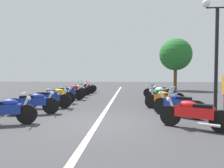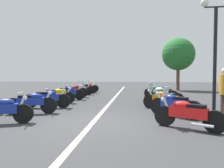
# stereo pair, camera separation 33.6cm
# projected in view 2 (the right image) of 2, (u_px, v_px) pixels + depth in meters

# --- Properties ---
(ground_plane) EXTENTS (80.00, 80.00, 0.00)m
(ground_plane) POSITION_uv_depth(u_px,v_px,m) (93.00, 122.00, 6.64)
(ground_plane) COLOR #38383A
(lane_centre_stripe) EXTENTS (27.43, 0.16, 0.01)m
(lane_centre_stripe) POSITION_uv_depth(u_px,v_px,m) (113.00, 99.00, 12.96)
(lane_centre_stripe) COLOR beige
(lane_centre_stripe) RESTS_ON ground_plane
(motorcycle_left_row_0) EXTENTS (0.81, 1.96, 0.99)m
(motorcycle_left_row_0) POSITION_uv_depth(u_px,v_px,m) (1.00, 110.00, 6.38)
(motorcycle_left_row_0) COLOR black
(motorcycle_left_row_0) RESTS_ON ground_plane
(motorcycle_left_row_1) EXTENTS (0.79, 1.98, 1.00)m
(motorcycle_left_row_1) POSITION_uv_depth(u_px,v_px,m) (31.00, 102.00, 8.05)
(motorcycle_left_row_1) COLOR black
(motorcycle_left_row_1) RESTS_ON ground_plane
(motorcycle_left_row_2) EXTENTS (0.64, 2.18, 1.22)m
(motorcycle_left_row_2) POSITION_uv_depth(u_px,v_px,m) (47.00, 98.00, 9.46)
(motorcycle_left_row_2) COLOR black
(motorcycle_left_row_2) RESTS_ON ground_plane
(motorcycle_left_row_3) EXTENTS (0.67, 2.05, 0.99)m
(motorcycle_left_row_3) POSITION_uv_depth(u_px,v_px,m) (56.00, 95.00, 10.98)
(motorcycle_left_row_3) COLOR black
(motorcycle_left_row_3) RESTS_ON ground_plane
(motorcycle_left_row_4) EXTENTS (0.73, 2.14, 1.22)m
(motorcycle_left_row_4) POSITION_uv_depth(u_px,v_px,m) (68.00, 92.00, 12.57)
(motorcycle_left_row_4) COLOR black
(motorcycle_left_row_4) RESTS_ON ground_plane
(motorcycle_left_row_5) EXTENTS (0.74, 2.07, 1.22)m
(motorcycle_left_row_5) POSITION_uv_depth(u_px,v_px,m) (73.00, 91.00, 13.97)
(motorcycle_left_row_5) COLOR black
(motorcycle_left_row_5) RESTS_ON ground_plane
(motorcycle_left_row_6) EXTENTS (0.87, 2.06, 1.19)m
(motorcycle_left_row_6) POSITION_uv_depth(u_px,v_px,m) (79.00, 89.00, 15.60)
(motorcycle_left_row_6) COLOR black
(motorcycle_left_row_6) RESTS_ON ground_plane
(motorcycle_left_row_7) EXTENTS (0.70, 1.98, 1.00)m
(motorcycle_left_row_7) POSITION_uv_depth(u_px,v_px,m) (85.00, 88.00, 17.14)
(motorcycle_left_row_7) COLOR black
(motorcycle_left_row_7) RESTS_ON ground_plane
(motorcycle_left_row_8) EXTENTS (0.96, 2.04, 1.00)m
(motorcycle_left_row_8) POSITION_uv_depth(u_px,v_px,m) (87.00, 87.00, 18.47)
(motorcycle_left_row_8) COLOR black
(motorcycle_left_row_8) RESTS_ON ground_plane
(motorcycle_right_row_0) EXTENTS (1.12, 1.80, 1.19)m
(motorcycle_right_row_0) POSITION_uv_depth(u_px,v_px,m) (187.00, 113.00, 5.77)
(motorcycle_right_row_0) COLOR black
(motorcycle_right_row_0) RESTS_ON ground_plane
(motorcycle_right_row_1) EXTENTS (1.35, 1.68, 1.01)m
(motorcycle_right_row_1) POSITION_uv_depth(u_px,v_px,m) (174.00, 104.00, 7.47)
(motorcycle_right_row_1) COLOR black
(motorcycle_right_row_1) RESTS_ON ground_plane
(motorcycle_right_row_2) EXTENTS (1.20, 1.87, 1.21)m
(motorcycle_right_row_2) POSITION_uv_depth(u_px,v_px,m) (164.00, 99.00, 8.97)
(motorcycle_right_row_2) COLOR black
(motorcycle_right_row_2) RESTS_ON ground_plane
(motorcycle_right_row_3) EXTENTS (1.09, 1.89, 1.02)m
(motorcycle_right_row_3) POSITION_uv_depth(u_px,v_px,m) (163.00, 96.00, 10.39)
(motorcycle_right_row_3) COLOR black
(motorcycle_right_row_3) RESTS_ON ground_plane
(motorcycle_right_row_4) EXTENTS (1.30, 1.75, 1.02)m
(motorcycle_right_row_4) POSITION_uv_depth(u_px,v_px,m) (162.00, 94.00, 11.81)
(motorcycle_right_row_4) COLOR black
(motorcycle_right_row_4) RESTS_ON ground_plane
(motorcycle_right_row_5) EXTENTS (1.19, 1.92, 0.99)m
(motorcycle_right_row_5) POSITION_uv_depth(u_px,v_px,m) (159.00, 91.00, 13.50)
(motorcycle_right_row_5) COLOR black
(motorcycle_right_row_5) RESTS_ON ground_plane
(street_lamp_twin_globe) EXTENTS (0.32, 1.22, 4.65)m
(street_lamp_twin_globe) POSITION_uv_depth(u_px,v_px,m) (215.00, 34.00, 8.35)
(street_lamp_twin_globe) COLOR black
(street_lamp_twin_globe) RESTS_ON ground_plane
(traffic_cone_0) EXTENTS (0.36, 0.36, 0.61)m
(traffic_cone_0) POSITION_uv_depth(u_px,v_px,m) (181.00, 97.00, 11.42)
(traffic_cone_0) COLOR orange
(traffic_cone_0) RESTS_ON ground_plane
(traffic_cone_1) EXTENTS (0.36, 0.36, 0.61)m
(traffic_cone_1) POSITION_uv_depth(u_px,v_px,m) (29.00, 100.00, 10.25)
(traffic_cone_1) COLOR orange
(traffic_cone_1) RESTS_ON ground_plane
(roadside_tree_0) EXTENTS (3.20, 3.20, 5.21)m
(roadside_tree_0) POSITION_uv_depth(u_px,v_px,m) (178.00, 54.00, 20.28)
(roadside_tree_0) COLOR brown
(roadside_tree_0) RESTS_ON ground_plane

